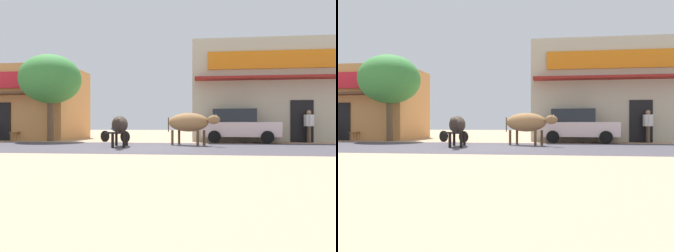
% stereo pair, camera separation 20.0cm
% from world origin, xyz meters
% --- Properties ---
extents(ground, '(80.00, 80.00, 0.00)m').
position_xyz_m(ground, '(0.00, 0.00, 0.00)').
color(ground, tan).
extents(asphalt_road, '(72.00, 6.37, 0.00)m').
position_xyz_m(asphalt_road, '(0.00, 0.00, 0.00)').
color(asphalt_road, '#423E46').
rests_on(asphalt_road, ground).
extents(storefront_left_cafe, '(6.64, 5.50, 4.29)m').
position_xyz_m(storefront_left_cafe, '(-8.64, 6.85, 2.15)').
color(storefront_left_cafe, tan).
rests_on(storefront_left_cafe, ground).
extents(storefront_right_club, '(8.09, 5.50, 5.32)m').
position_xyz_m(storefront_right_club, '(5.83, 6.86, 2.66)').
color(storefront_right_club, '#BAB49A').
rests_on(storefront_right_club, ground).
extents(roadside_tree, '(3.21, 3.21, 4.57)m').
position_xyz_m(roadside_tree, '(-5.68, 4.07, 3.27)').
color(roadside_tree, brown).
rests_on(roadside_tree, ground).
extents(parked_hatchback_car, '(3.92, 2.26, 1.64)m').
position_xyz_m(parked_hatchback_car, '(4.14, 3.99, 0.84)').
color(parked_hatchback_car, beige).
rests_on(parked_hatchback_car, ground).
extents(parked_motorcycle, '(1.76, 0.97, 1.03)m').
position_xyz_m(parked_motorcycle, '(-2.02, 3.57, 0.46)').
color(parked_motorcycle, black).
rests_on(parked_motorcycle, ground).
extents(cow_near_brown, '(0.96, 2.71, 1.24)m').
position_xyz_m(cow_near_brown, '(-0.87, 0.14, 0.87)').
color(cow_near_brown, '#2E261F').
rests_on(cow_near_brown, ground).
extents(cow_far_dark, '(2.42, 1.63, 1.38)m').
position_xyz_m(cow_far_dark, '(1.83, 1.34, 0.97)').
color(cow_far_dark, olive).
rests_on(cow_far_dark, ground).
extents(pedestrian_by_shop, '(0.44, 0.61, 1.59)m').
position_xyz_m(pedestrian_by_shop, '(7.49, 4.26, 0.93)').
color(pedestrian_by_shop, brown).
rests_on(pedestrian_by_shop, ground).
extents(cafe_chair_by_doorway, '(0.44, 0.44, 0.92)m').
position_xyz_m(cafe_chair_by_doorway, '(-7.89, 4.49, 0.51)').
color(cafe_chair_by_doorway, brown).
rests_on(cafe_chair_by_doorway, ground).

